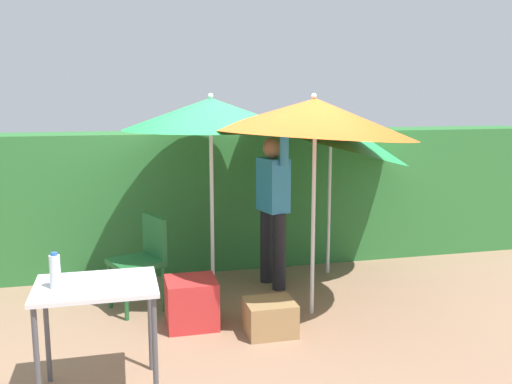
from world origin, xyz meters
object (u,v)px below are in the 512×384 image
person_vendor (273,200)px  folding_table (97,298)px  umbrella_rainbow (211,114)px  umbrella_orange (314,117)px  crate_cardboard (270,317)px  cooler_box (191,303)px  chair_plastic (143,257)px  umbrella_yellow (330,130)px  bottle_water (55,271)px

person_vendor → folding_table: (-1.74, -1.86, -0.25)m
umbrella_rainbow → umbrella_orange: bearing=-33.9°
crate_cardboard → cooler_box: bearing=152.6°
crate_cardboard → chair_plastic: bearing=139.8°
umbrella_yellow → folding_table: (-2.49, -2.19, -0.95)m
umbrella_rainbow → bottle_water: size_ratio=8.52×
cooler_box → bottle_water: size_ratio=1.84×
umbrella_rainbow → cooler_box: umbrella_rainbow is taller
umbrella_yellow → folding_table: 3.45m
umbrella_rainbow → chair_plastic: umbrella_rainbow is taller
person_vendor → bottle_water: (-1.99, -1.88, -0.04)m
umbrella_orange → bottle_water: size_ratio=8.65×
umbrella_orange → cooler_box: size_ratio=4.71×
chair_plastic → bottle_water: bottle_water is taller
umbrella_yellow → cooler_box: 2.54m
bottle_water → chair_plastic: bearing=68.5°
umbrella_rainbow → folding_table: size_ratio=2.56×
chair_plastic → umbrella_orange: bearing=-18.4°
chair_plastic → crate_cardboard: size_ratio=2.13×
person_vendor → folding_table: 2.56m
umbrella_orange → folding_table: bearing=-151.4°
person_vendor → folding_table: bearing=-133.1°
umbrella_yellow → umbrella_orange: bearing=-117.5°
crate_cardboard → umbrella_rainbow: bearing=110.2°
cooler_box → crate_cardboard: 0.71m
umbrella_orange → crate_cardboard: 1.80m
umbrella_rainbow → crate_cardboard: size_ratio=4.90×
umbrella_orange → person_vendor: bearing=99.9°
umbrella_yellow → crate_cardboard: (-1.10, -1.51, -1.49)m
umbrella_orange → person_vendor: 1.23m
umbrella_rainbow → umbrella_orange: size_ratio=0.99×
umbrella_yellow → bottle_water: (-2.74, -2.21, -0.74)m
crate_cardboard → folding_table: (-1.39, -0.67, 0.54)m
umbrella_yellow → person_vendor: bearing=-156.4°
person_vendor → crate_cardboard: size_ratio=4.51×
umbrella_orange → cooler_box: umbrella_orange is taller
chair_plastic → cooler_box: bearing=-54.0°
person_vendor → cooler_box: person_vendor is taller
person_vendor → folding_table: person_vendor is taller
chair_plastic → crate_cardboard: (1.02, -0.86, -0.37)m
umbrella_yellow → cooler_box: umbrella_yellow is taller
umbrella_orange → umbrella_yellow: 1.32m
person_vendor → umbrella_orange: bearing=-80.1°
umbrella_yellow → cooler_box: size_ratio=4.66×
crate_cardboard → person_vendor: bearing=73.3°
umbrella_rainbow → umbrella_yellow: 1.57m
chair_plastic → umbrella_rainbow: bearing=4.9°
umbrella_yellow → person_vendor: umbrella_yellow is taller
cooler_box → person_vendor: bearing=41.0°
umbrella_yellow → umbrella_rainbow: bearing=-157.7°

